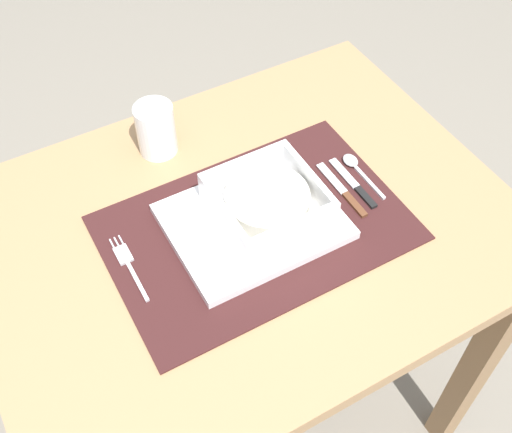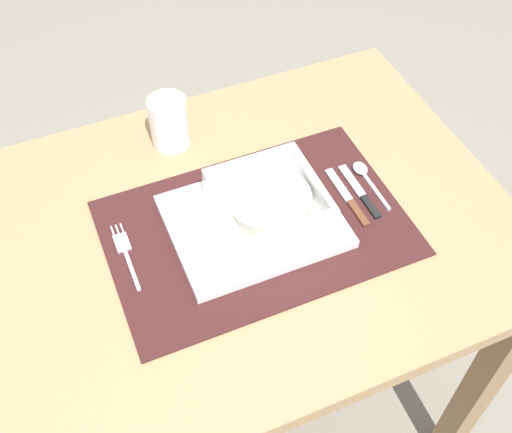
# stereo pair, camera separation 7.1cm
# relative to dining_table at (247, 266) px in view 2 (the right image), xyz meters

# --- Properties ---
(ground_plane) EXTENTS (6.00, 6.00, 0.00)m
(ground_plane) POSITION_rel_dining_table_xyz_m (0.00, 0.00, -0.63)
(ground_plane) COLOR gray
(dining_table) EXTENTS (0.87, 0.67, 0.75)m
(dining_table) POSITION_rel_dining_table_xyz_m (0.00, 0.00, 0.00)
(dining_table) COLOR #A37A51
(dining_table) RESTS_ON ground
(placemat) EXTENTS (0.48, 0.32, 0.00)m
(placemat) POSITION_rel_dining_table_xyz_m (0.01, -0.02, 0.13)
(placemat) COLOR #381919
(placemat) RESTS_ON dining_table
(serving_plate) EXTENTS (0.27, 0.22, 0.02)m
(serving_plate) POSITION_rel_dining_table_xyz_m (0.01, -0.01, 0.14)
(serving_plate) COLOR white
(serving_plate) RESTS_ON placemat
(porridge_bowl) EXTENTS (0.16, 0.16, 0.06)m
(porridge_bowl) POSITION_rel_dining_table_xyz_m (0.04, -0.01, 0.17)
(porridge_bowl) COLOR white
(porridge_bowl) RESTS_ON serving_plate
(fork) EXTENTS (0.02, 0.14, 0.00)m
(fork) POSITION_rel_dining_table_xyz_m (-0.20, 0.02, 0.13)
(fork) COLOR silver
(fork) RESTS_ON placemat
(spoon) EXTENTS (0.02, 0.12, 0.01)m
(spoon) POSITION_rel_dining_table_xyz_m (0.23, 0.01, 0.13)
(spoon) COLOR silver
(spoon) RESTS_ON placemat
(butter_knife) EXTENTS (0.01, 0.13, 0.01)m
(butter_knife) POSITION_rel_dining_table_xyz_m (0.20, -0.03, 0.13)
(butter_knife) COLOR black
(butter_knife) RESTS_ON placemat
(bread_knife) EXTENTS (0.01, 0.14, 0.01)m
(bread_knife) POSITION_rel_dining_table_xyz_m (0.18, -0.03, 0.13)
(bread_knife) COLOR #59331E
(bread_knife) RESTS_ON placemat
(drinking_glass) EXTENTS (0.07, 0.07, 0.10)m
(drinking_glass) POSITION_rel_dining_table_xyz_m (-0.05, 0.23, 0.17)
(drinking_glass) COLOR white
(drinking_glass) RESTS_ON dining_table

